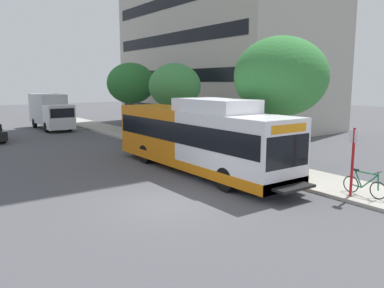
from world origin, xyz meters
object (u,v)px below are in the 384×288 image
(transit_bus, at_px, (197,138))
(street_tree_far_block, at_px, (131,83))
(box_truck_background, at_px, (50,111))
(street_tree_near_stop, at_px, (281,77))
(street_tree_mid_block, at_px, (175,86))
(bus_stop_sign_pole, at_px, (353,157))
(bicycle_parked, at_px, (364,185))

(transit_bus, xyz_separation_m, street_tree_far_block, (4.20, 15.51, 2.56))
(box_truck_background, bearing_deg, transit_bus, -87.34)
(street_tree_near_stop, distance_m, street_tree_mid_block, 9.71)
(box_truck_background, bearing_deg, street_tree_near_stop, -78.80)
(transit_bus, distance_m, street_tree_mid_block, 8.96)
(transit_bus, height_order, bus_stop_sign_pole, transit_bus)
(transit_bus, xyz_separation_m, street_tree_mid_block, (3.72, 7.78, 2.41))
(bus_stop_sign_pole, distance_m, street_tree_mid_block, 15.18)
(bicycle_parked, bearing_deg, street_tree_mid_block, 85.20)
(transit_bus, bearing_deg, street_tree_near_stop, -27.47)
(bus_stop_sign_pole, relative_size, street_tree_mid_block, 0.47)
(bus_stop_sign_pole, bearing_deg, box_truck_background, 95.96)
(bus_stop_sign_pole, height_order, street_tree_mid_block, street_tree_mid_block)
(box_truck_background, bearing_deg, street_tree_mid_block, -71.39)
(bicycle_parked, bearing_deg, street_tree_near_stop, 77.18)
(bicycle_parked, xyz_separation_m, box_truck_background, (-3.46, 29.22, 1.18))
(street_tree_mid_block, relative_size, box_truck_background, 0.79)
(bus_stop_sign_pole, xyz_separation_m, box_truck_background, (-3.02, 28.94, 0.09))
(street_tree_mid_block, xyz_separation_m, street_tree_far_block, (0.48, 7.73, 0.15))
(bicycle_parked, distance_m, box_truck_background, 29.45)
(street_tree_near_stop, bearing_deg, bus_stop_sign_pole, -108.02)
(street_tree_far_block, bearing_deg, bicycle_parked, -94.38)
(box_truck_background, bearing_deg, street_tree_far_block, -50.53)
(transit_bus, height_order, street_tree_far_block, street_tree_far_block)
(box_truck_background, bearing_deg, bicycle_parked, -83.24)
(transit_bus, relative_size, street_tree_far_block, 2.08)
(street_tree_far_block, xyz_separation_m, box_truck_background, (-5.22, 6.34, -2.53))
(bus_stop_sign_pole, bearing_deg, transit_bus, 105.78)
(bicycle_parked, distance_m, street_tree_far_block, 23.25)
(bus_stop_sign_pole, height_order, street_tree_near_stop, street_tree_near_stop)
(street_tree_near_stop, bearing_deg, street_tree_mid_block, 89.82)
(bicycle_parked, bearing_deg, box_truck_background, 96.76)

